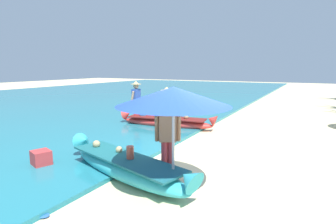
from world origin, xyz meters
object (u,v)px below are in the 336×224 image
Objects in this scene: boat_red_midground at (167,122)px; cooler_box at (41,160)px; paddle at (61,201)px; boat_cyan_foreground at (125,167)px; person_vendor_assistant at (136,99)px; person_vendor_hatted at (167,107)px; person_tourist_customer at (168,135)px; patio_umbrella_large at (173,97)px.

boat_red_midground is 5.26m from cooler_box.
boat_red_midground reaches higher than cooler_box.
boat_red_midground is 2.41× the size of paddle.
cooler_box is at bearing -95.41° from boat_red_midground.
boat_cyan_foreground is 5.76m from person_vendor_assistant.
person_vendor_hatted is 0.99× the size of person_tourist_customer.
person_tourist_customer reaches higher than person_vendor_hatted.
boat_cyan_foreground is at bearing -151.72° from person_tourist_customer.
person_tourist_customer is 3.14m from cooler_box.
person_vendor_assistant reaches higher than person_tourist_customer.
boat_cyan_foreground is 1.14m from person_tourist_customer.
patio_umbrella_large is 4.85× the size of cooler_box.
paddle is (-1.17, -1.82, -0.93)m from person_tourist_customer.
paddle is at bearing -122.61° from person_tourist_customer.
person_vendor_hatted is 4.04m from person_tourist_customer.
boat_red_midground is 2.36× the size of person_vendor_hatted.
person_vendor_hatted is (0.44, -0.81, 0.73)m from boat_red_midground.
patio_umbrella_large reaches higher than boat_red_midground.
boat_red_midground is 5.86m from patio_umbrella_large.
person_vendor_assistant is at bearing 113.72° from paddle.
patio_umbrella_large is at bearing 39.03° from paddle.
boat_red_midground is 6.29m from paddle.
paddle is (1.74, -0.92, -0.19)m from cooler_box.
person_vendor_assistant is 1.09× the size of paddle.
patio_umbrella_large is (0.41, -0.54, 0.88)m from person_tourist_customer.
boat_cyan_foreground is 2.16× the size of person_vendor_assistant.
person_tourist_customer reaches higher than cooler_box.
person_vendor_hatted is at bearing 96.53° from cooler_box.
boat_cyan_foreground is 4.19m from person_vendor_hatted.
boat_red_midground is at bearing -1.28° from person_vendor_assistant.
person_vendor_assistant is (-3.89, 4.37, 0.09)m from person_tourist_customer.
person_vendor_assistant is at bearing 122.72° from boat_cyan_foreground.
cooler_box is at bearing -167.37° from boat_cyan_foreground.
patio_umbrella_large is at bearing -48.82° from person_vendor_assistant.
person_vendor_assistant reaches higher than boat_red_midground.
person_vendor_hatted is 2.09m from person_vendor_assistant.
boat_cyan_foreground reaches higher than boat_red_midground.
boat_cyan_foreground is 1.99m from patio_umbrella_large.
person_tourist_customer is 1.03× the size of paddle.
paddle is (0.81, -5.35, -0.95)m from person_vendor_hatted.
boat_red_midground is at bearing 101.46° from paddle.
person_vendor_hatted is (-1.17, 3.96, 0.71)m from boat_cyan_foreground.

